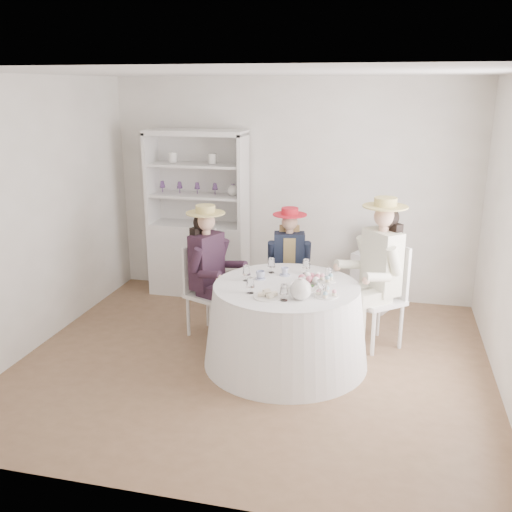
# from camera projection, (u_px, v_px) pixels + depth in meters

# --- Properties ---
(ground) EXTENTS (4.50, 4.50, 0.00)m
(ground) POSITION_uv_depth(u_px,v_px,m) (254.00, 361.00, 5.58)
(ground) COLOR brown
(ground) RESTS_ON ground
(ceiling) EXTENTS (4.50, 4.50, 0.00)m
(ceiling) POSITION_uv_depth(u_px,v_px,m) (253.00, 72.00, 4.81)
(ceiling) COLOR white
(ceiling) RESTS_ON wall_back
(wall_back) EXTENTS (4.50, 0.00, 4.50)m
(wall_back) POSITION_uv_depth(u_px,v_px,m) (291.00, 190.00, 7.06)
(wall_back) COLOR silver
(wall_back) RESTS_ON ground
(wall_front) EXTENTS (4.50, 0.00, 4.50)m
(wall_front) POSITION_uv_depth(u_px,v_px,m) (173.00, 307.00, 3.33)
(wall_front) COLOR silver
(wall_front) RESTS_ON ground
(wall_left) EXTENTS (0.00, 4.50, 4.50)m
(wall_left) POSITION_uv_depth(u_px,v_px,m) (35.00, 215.00, 5.69)
(wall_left) COLOR silver
(wall_left) RESTS_ON ground
(tea_table) EXTENTS (1.58, 1.58, 0.79)m
(tea_table) POSITION_uv_depth(u_px,v_px,m) (286.00, 324.00, 5.47)
(tea_table) COLOR white
(tea_table) RESTS_ON ground
(hutch) EXTENTS (1.39, 0.89, 2.08)m
(hutch) POSITION_uv_depth(u_px,v_px,m) (199.00, 237.00, 7.26)
(hutch) COLOR silver
(hutch) RESTS_ON ground
(side_table) EXTENTS (0.58, 0.58, 0.68)m
(side_table) POSITION_uv_depth(u_px,v_px,m) (374.00, 280.00, 6.88)
(side_table) COLOR silver
(side_table) RESTS_ON ground
(hatbox) EXTENTS (0.32, 0.32, 0.29)m
(hatbox) POSITION_uv_depth(u_px,v_px,m) (377.00, 241.00, 6.74)
(hatbox) COLOR black
(hatbox) RESTS_ON side_table
(guest_left) EXTENTS (0.59, 0.54, 1.42)m
(guest_left) POSITION_uv_depth(u_px,v_px,m) (209.00, 264.00, 5.97)
(guest_left) COLOR silver
(guest_left) RESTS_ON ground
(guest_mid) EXTENTS (0.49, 0.52, 1.32)m
(guest_mid) POSITION_uv_depth(u_px,v_px,m) (289.00, 259.00, 6.34)
(guest_mid) COLOR silver
(guest_mid) RESTS_ON ground
(guest_right) EXTENTS (0.66, 0.65, 1.56)m
(guest_right) POSITION_uv_depth(u_px,v_px,m) (379.00, 265.00, 5.68)
(guest_right) COLOR silver
(guest_right) RESTS_ON ground
(spare_chair) EXTENTS (0.58, 0.58, 0.99)m
(spare_chair) POSITION_uv_depth(u_px,v_px,m) (216.00, 260.00, 7.02)
(spare_chair) COLOR silver
(spare_chair) RESTS_ON ground
(teacup_a) EXTENTS (0.10, 0.10, 0.07)m
(teacup_a) POSITION_uv_depth(u_px,v_px,m) (260.00, 275.00, 5.51)
(teacup_a) COLOR white
(teacup_a) RESTS_ON tea_table
(teacup_b) EXTENTS (0.09, 0.09, 0.07)m
(teacup_b) POSITION_uv_depth(u_px,v_px,m) (285.00, 272.00, 5.62)
(teacup_b) COLOR white
(teacup_b) RESTS_ON tea_table
(teacup_c) EXTENTS (0.10, 0.10, 0.07)m
(teacup_c) POSITION_uv_depth(u_px,v_px,m) (315.00, 279.00, 5.42)
(teacup_c) COLOR white
(teacup_c) RESTS_ON tea_table
(flower_bowl) EXTENTS (0.29, 0.29, 0.06)m
(flower_bowl) POSITION_uv_depth(u_px,v_px,m) (304.00, 287.00, 5.20)
(flower_bowl) COLOR white
(flower_bowl) RESTS_ON tea_table
(flower_arrangement) EXTENTS (0.18, 0.18, 0.07)m
(flower_arrangement) POSITION_uv_depth(u_px,v_px,m) (310.00, 278.00, 5.28)
(flower_arrangement) COLOR #D66B81
(flower_arrangement) RESTS_ON tea_table
(table_teapot) EXTENTS (0.27, 0.19, 0.20)m
(table_teapot) POSITION_uv_depth(u_px,v_px,m) (301.00, 290.00, 4.99)
(table_teapot) COLOR white
(table_teapot) RESTS_ON tea_table
(sandwich_plate) EXTENTS (0.26, 0.26, 0.06)m
(sandwich_plate) POSITION_uv_depth(u_px,v_px,m) (268.00, 296.00, 5.04)
(sandwich_plate) COLOR white
(sandwich_plate) RESTS_ON tea_table
(cupcake_stand) EXTENTS (0.21, 0.21, 0.20)m
(cupcake_stand) POSITION_uv_depth(u_px,v_px,m) (326.00, 288.00, 5.05)
(cupcake_stand) COLOR white
(cupcake_stand) RESTS_ON tea_table
(stemware_set) EXTENTS (0.85, 0.86, 0.15)m
(stemware_set) POSITION_uv_depth(u_px,v_px,m) (287.00, 278.00, 5.33)
(stemware_set) COLOR white
(stemware_set) RESTS_ON tea_table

